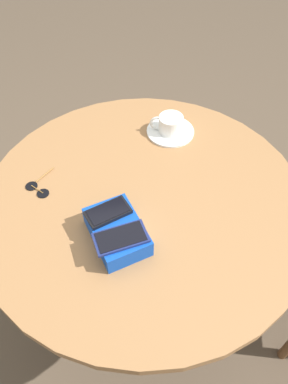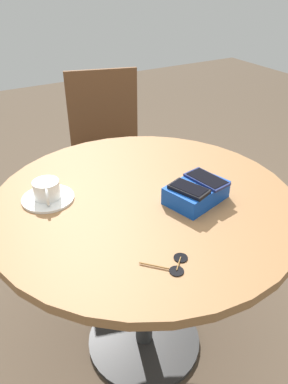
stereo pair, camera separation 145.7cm
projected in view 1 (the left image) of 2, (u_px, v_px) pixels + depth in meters
ground_plane at (144, 299)px, 1.69m from camera, size 8.00×8.00×0.00m
round_table at (144, 221)px, 1.23m from camera, size 0.99×0.99×0.73m
phone_box at (117, 232)px, 1.02m from camera, size 0.22×0.18×0.06m
phone_navy at (121, 238)px, 0.96m from camera, size 0.10×0.15×0.01m
phone_black at (108, 212)px, 1.01m from camera, size 0.10×0.13×0.01m
saucer at (170, 131)px, 1.32m from camera, size 0.17×0.17×0.01m
coffee_cup at (170, 124)px, 1.30m from camera, size 0.08×0.11×0.06m
sunglasses at (38, 188)px, 1.15m from camera, size 0.12×0.09×0.01m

